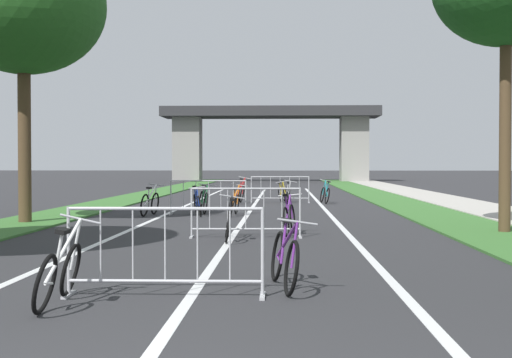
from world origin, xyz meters
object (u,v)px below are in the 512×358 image
at_px(crowd_barrier_fourth, 280,190).
at_px(bicycle_white_1, 59,273).
at_px(bicycle_green_5, 203,201).
at_px(bicycle_black_8, 229,222).
at_px(bicycle_blue_2, 197,204).
at_px(bicycle_orange_7, 234,204).
at_px(crowd_barrier_second, 246,213).
at_px(bicycle_red_6, 240,194).
at_px(bicycle_teal_4, 325,194).
at_px(bicycle_purple_10, 284,259).
at_px(tree_left_oak_mid, 23,5).
at_px(crowd_barrier_third, 208,198).
at_px(bicycle_silver_3, 287,193).
at_px(crowd_barrier_nearest, 165,252).
at_px(bicycle_purple_0, 289,218).
at_px(bicycle_yellow_9, 283,194).
at_px(bicycle_white_11, 150,203).

relative_size(crowd_barrier_fourth, bicycle_white_1, 1.46).
height_order(bicycle_green_5, bicycle_black_8, bicycle_green_5).
xyz_separation_m(bicycle_blue_2, bicycle_orange_7, (1.11, 0.04, -0.00)).
distance_m(crowd_barrier_second, bicycle_red_6, 12.32).
height_order(bicycle_teal_4, bicycle_purple_10, bicycle_teal_4).
distance_m(tree_left_oak_mid, bicycle_black_8, 8.49).
distance_m(crowd_barrier_second, bicycle_white_1, 7.19).
xyz_separation_m(crowd_barrier_third, bicycle_green_5, (-0.22, 0.56, -0.14)).
relative_size(bicycle_white_1, bicycle_silver_3, 1.00).
bearing_deg(bicycle_purple_10, crowd_barrier_third, -88.82).
bearing_deg(bicycle_orange_7, bicycle_silver_3, 82.72).
bearing_deg(bicycle_white_1, crowd_barrier_nearest, 25.68).
distance_m(bicycle_blue_2, bicycle_black_8, 6.76).
height_order(crowd_barrier_third, bicycle_teal_4, crowd_barrier_third).
height_order(bicycle_purple_0, bicycle_orange_7, bicycle_orange_7).
distance_m(crowd_barrier_third, bicycle_teal_4, 7.18).
distance_m(crowd_barrier_fourth, bicycle_black_8, 13.47).
bearing_deg(bicycle_yellow_9, bicycle_silver_3, -114.29).
relative_size(crowd_barrier_second, bicycle_teal_4, 1.46).
bearing_deg(crowd_barrier_second, bicycle_red_6, 94.14).
bearing_deg(crowd_barrier_nearest, bicycle_orange_7, 90.32).
xyz_separation_m(crowd_barrier_third, bicycle_teal_4, (3.91, 6.02, -0.17)).
relative_size(bicycle_blue_2, bicycle_purple_10, 0.95).
bearing_deg(crowd_barrier_third, crowd_barrier_second, -76.99).
xyz_separation_m(bicycle_orange_7, bicycle_black_8, (0.35, -6.64, 0.02)).
bearing_deg(crowd_barrier_third, bicycle_purple_10, -79.48).
bearing_deg(bicycle_white_1, bicycle_green_5, 88.28).
xyz_separation_m(crowd_barrier_second, bicycle_green_5, (-1.71, 6.99, -0.14)).
bearing_deg(crowd_barrier_fourth, bicycle_purple_0, -88.86).
xyz_separation_m(bicycle_blue_2, bicycle_purple_10, (2.57, -11.89, 0.01)).
xyz_separation_m(crowd_barrier_third, bicycle_white_1, (-0.18, -13.42, -0.16)).
bearing_deg(crowd_barrier_fourth, crowd_barrier_nearest, -93.77).
distance_m(crowd_barrier_nearest, bicycle_black_8, 5.87).
bearing_deg(crowd_barrier_fourth, bicycle_red_6, -159.64).
distance_m(bicycle_blue_2, bicycle_white_11, 1.41).
xyz_separation_m(tree_left_oak_mid, bicycle_blue_2, (4.11, 2.92, -5.27)).
height_order(crowd_barrier_fourth, bicycle_yellow_9, crowd_barrier_fourth).
relative_size(crowd_barrier_nearest, bicycle_orange_7, 1.38).
bearing_deg(bicycle_silver_3, bicycle_white_11, 54.68).
height_order(crowd_barrier_nearest, crowd_barrier_fourth, same).
xyz_separation_m(bicycle_green_5, bicycle_orange_7, (1.04, -0.92, -0.02)).
relative_size(tree_left_oak_mid, crowd_barrier_fourth, 3.17).
bearing_deg(bicycle_black_8, bicycle_purple_0, 35.60).
bearing_deg(bicycle_green_5, bicycle_purple_10, 87.00).
bearing_deg(bicycle_white_1, bicycle_red_6, 85.80).
relative_size(bicycle_teal_4, bicycle_orange_7, 0.95).
relative_size(crowd_barrier_third, bicycle_purple_10, 1.37).
bearing_deg(crowd_barrier_nearest, tree_left_oak_mid, 118.99).
distance_m(bicycle_red_6, bicycle_orange_7, 6.22).
bearing_deg(crowd_barrier_third, bicycle_white_1, -90.78).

